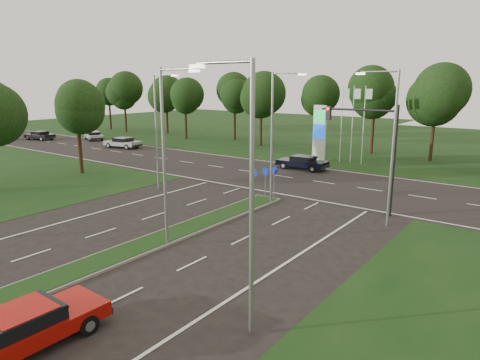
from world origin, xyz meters
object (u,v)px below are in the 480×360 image
Objects in this scene: far_car_b at (94,136)px; far_car_c at (40,135)px; far_car_d at (2,134)px; navy_sedan at (302,162)px; far_car_a at (123,142)px; red_sedan at (25,327)px.

far_car_b is 1.01× the size of far_car_c.
far_car_d is at bearing 146.04° from far_car_b.
far_car_c is at bearing -58.76° from far_car_d.
far_car_d is at bearing 95.50° from navy_sedan.
far_car_b is (-9.91, 2.51, -0.05)m from far_car_a.
far_car_d is (-11.95, -7.63, 0.05)m from far_car_b.
navy_sedan is at bearing -68.13° from far_car_b.
far_car_d is at bearing 93.31° from far_car_a.
far_car_b is (-35.41, 0.99, -0.04)m from navy_sedan.
far_car_b is at bearing 143.84° from red_sedan.
far_car_d reaches higher than navy_sedan.
red_sedan reaches higher than far_car_b.
far_car_a and far_car_d have the same top height.
red_sedan is at bearing -129.78° from far_car_c.
far_car_b is at bearing -65.54° from far_car_c.
far_car_a is at bearing 138.66° from red_sedan.
navy_sedan is 35.43m from far_car_b.
red_sedan is at bearing -103.53° from far_car_b.
navy_sedan is 1.04× the size of far_car_c.
navy_sedan is 0.98× the size of far_car_a.
navy_sedan reaches higher than far_car_c.
red_sedan is 1.04× the size of far_car_d.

